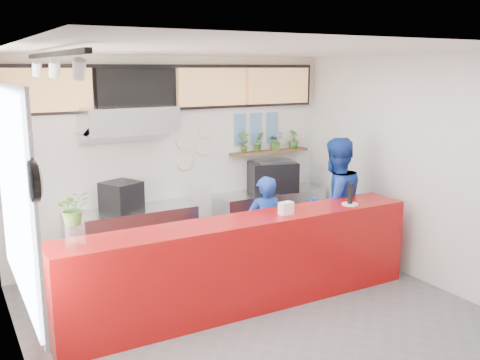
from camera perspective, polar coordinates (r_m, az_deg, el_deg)
name	(u,v)px	position (r m, az deg, el deg)	size (l,w,h in m)	color
floor	(262,320)	(6.32, 2.40, -14.69)	(5.00, 5.00, 0.00)	slate
ceiling	(265,51)	(5.66, 2.67, 13.62)	(5.00, 5.00, 0.00)	silver
wall_back	(175,159)	(8.00, -6.97, 2.25)	(5.00, 5.00, 0.00)	white
wall_left	(17,225)	(5.00, -22.68, -4.46)	(5.00, 5.00, 0.00)	white
wall_right	(425,171)	(7.41, 19.18, 0.90)	(5.00, 5.00, 0.00)	white
service_counter	(245,264)	(6.42, 0.54, -8.91)	(4.50, 0.60, 1.10)	#A30B0B
cream_band	(173,84)	(7.88, -7.14, 10.14)	(5.00, 0.02, 0.80)	beige
prep_bench	(132,240)	(7.71, -11.44, -6.32)	(1.80, 0.60, 0.90)	#B2B5BA
panini_oven	(121,196)	(7.50, -12.54, -1.71)	(0.45, 0.45, 0.40)	black
extraction_hood	(128,120)	(7.32, -11.86, 6.32)	(1.20, 0.70, 0.35)	#B2B5BA
hood_lip	(129,135)	(7.34, -11.80, 4.77)	(1.20, 0.70, 0.08)	#B2B5BA
right_bench	(270,218)	(8.65, 3.22, -4.09)	(1.80, 0.60, 0.90)	#B2B5BA
espresso_machine	(272,176)	(8.51, 3.47, 0.38)	(0.73, 0.52, 0.47)	black
espresso_tray	(273,161)	(8.46, 3.49, 1.98)	(0.55, 0.38, 0.05)	silver
herb_shelf	(269,152)	(8.64, 3.15, 3.03)	(1.40, 0.18, 0.04)	brown
menu_board_far_left	(48,90)	(7.29, -19.78, 9.02)	(1.10, 0.10, 0.55)	tan
menu_board_mid_left	(136,88)	(7.57, -11.00, 9.57)	(1.10, 0.10, 0.55)	black
menu_board_mid_right	(212,87)	(8.02, -3.00, 9.89)	(1.10, 0.10, 0.55)	tan
menu_board_far_right	(278,86)	(8.60, 4.04, 10.01)	(1.10, 0.10, 0.55)	tan
soffit	(174,87)	(7.86, -7.05, 9.77)	(4.80, 0.04, 0.65)	black
window_pane	(14,195)	(5.25, -22.93, -1.49)	(0.04, 2.20, 1.90)	silver
window_frame	(17,195)	(5.25, -22.71, -1.46)	(0.03, 2.30, 2.00)	#B2B5BA
wall_clock_rim	(34,181)	(4.01, -21.15, -0.12)	(0.30, 0.30, 0.05)	black
wall_clock_face	(38,181)	(4.01, -20.72, -0.07)	(0.26, 0.26, 0.02)	white
track_rail	(53,54)	(4.88, -19.29, 12.55)	(0.05, 2.40, 0.04)	black
dec_plate_a	(185,142)	(7.99, -5.93, 4.07)	(0.24, 0.24, 0.03)	silver
dec_plate_b	(203,147)	(8.13, -3.98, 3.53)	(0.24, 0.24, 0.03)	silver
dec_plate_c	(185,162)	(8.04, -5.89, 1.96)	(0.24, 0.24, 0.03)	silver
dec_plate_d	(206,130)	(8.12, -3.68, 5.30)	(0.24, 0.24, 0.03)	silver
photo_frame_a	(240,122)	(8.39, -0.01, 6.23)	(0.20, 0.02, 0.25)	#598CBF
photo_frame_b	(256,121)	(8.54, 1.76, 6.32)	(0.20, 0.02, 0.25)	#598CBF
photo_frame_c	(272,120)	(8.70, 3.46, 6.41)	(0.20, 0.02, 0.25)	#598CBF
photo_frame_d	(240,138)	(8.42, -0.01, 4.53)	(0.20, 0.02, 0.25)	#598CBF
photo_frame_e	(256,137)	(8.57, 1.75, 4.66)	(0.20, 0.02, 0.25)	#598CBF
photo_frame_f	(272,135)	(8.73, 3.44, 4.77)	(0.20, 0.02, 0.25)	#598CBF
staff_center	(265,229)	(7.18, 2.64, -5.22)	(0.52, 0.34, 1.43)	#153696
staff_right	(335,204)	(7.66, 10.06, -2.55)	(0.92, 0.71, 1.89)	#153696
herb_a	(244,142)	(8.37, 0.41, 4.07)	(0.18, 0.12, 0.34)	#3D6D26
herb_b	(259,141)	(8.51, 2.00, 4.13)	(0.18, 0.14, 0.32)	#3D6D26
herb_c	(276,141)	(8.68, 3.81, 4.16)	(0.26, 0.23, 0.29)	#3D6D26
herb_d	(293,139)	(8.87, 5.71, 4.35)	(0.17, 0.15, 0.31)	#3D6D26
glass_vase	(75,235)	(5.52, -17.17, -5.60)	(0.20, 0.20, 0.24)	white
basil_vase	(73,208)	(5.45, -17.35, -2.88)	(0.31, 0.27, 0.34)	#3D6D26
napkin_holder	(286,208)	(6.45, 4.93, -3.01)	(0.17, 0.11, 0.15)	white
white_plate	(350,204)	(7.03, 11.63, -2.53)	(0.21, 0.21, 0.02)	white
pepper_mill	(350,194)	(6.99, 11.68, -1.46)	(0.06, 0.06, 0.26)	black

